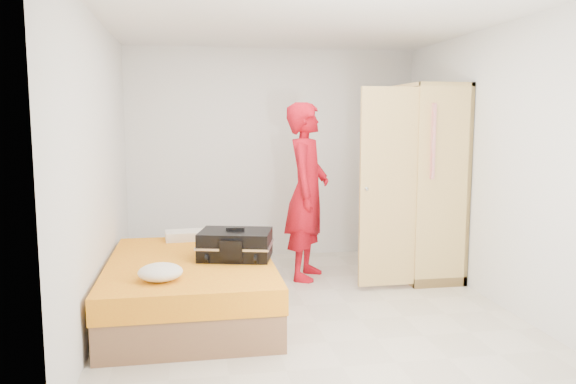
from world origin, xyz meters
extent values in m
plane|color=beige|center=(0.00, 0.00, 0.00)|extent=(4.00, 4.00, 0.00)
plane|color=white|center=(0.00, 0.00, 2.60)|extent=(4.00, 4.00, 0.00)
cube|color=white|center=(0.00, 2.00, 1.30)|extent=(3.60, 0.02, 2.60)
cube|color=white|center=(0.00, -2.00, 1.30)|extent=(3.60, 0.02, 2.60)
cube|color=white|center=(-1.80, 0.00, 1.30)|extent=(0.02, 4.00, 2.60)
cube|color=white|center=(1.80, 0.00, 1.30)|extent=(0.02, 4.00, 2.60)
cube|color=brown|center=(-1.05, -0.06, 0.15)|extent=(1.40, 2.00, 0.30)
cube|color=#FFAF1A|center=(-1.05, -0.06, 0.40)|extent=(1.42, 2.02, 0.20)
cube|color=#D4BA67|center=(1.77, 0.90, 1.05)|extent=(0.04, 1.20, 2.10)
cube|color=#D4BA67|center=(1.50, 0.32, 1.05)|extent=(0.58, 0.04, 2.10)
cube|color=#D4BA67|center=(1.50, 1.48, 1.05)|extent=(0.58, 0.04, 2.10)
cube|color=#D4BA67|center=(1.50, 0.90, 2.08)|extent=(0.58, 1.20, 0.04)
cube|color=#A37E46|center=(1.50, 0.90, 0.05)|extent=(0.58, 1.20, 0.10)
cube|color=#D4BA67|center=(1.23, 1.20, 1.05)|extent=(0.04, 0.59, 2.00)
cube|color=#D4BA67|center=(0.92, 0.33, 1.05)|extent=(0.59, 0.05, 2.00)
cylinder|color=#B2B2B7|center=(1.50, 0.90, 1.92)|extent=(0.02, 1.10, 0.02)
imported|color=red|center=(0.21, 0.92, 0.96)|extent=(0.70, 0.82, 1.91)
cube|color=black|center=(-0.65, -0.07, 0.62)|extent=(0.71, 0.58, 0.25)
cube|color=black|center=(-0.65, -0.07, 0.76)|extent=(0.17, 0.08, 0.03)
ellipsoid|color=white|center=(-1.27, -0.67, 0.57)|extent=(0.34, 0.34, 0.13)
cube|color=white|center=(-1.05, 0.79, 0.55)|extent=(0.53, 0.30, 0.09)
camera|label=1|loc=(-1.02, -4.98, 1.74)|focal=35.00mm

